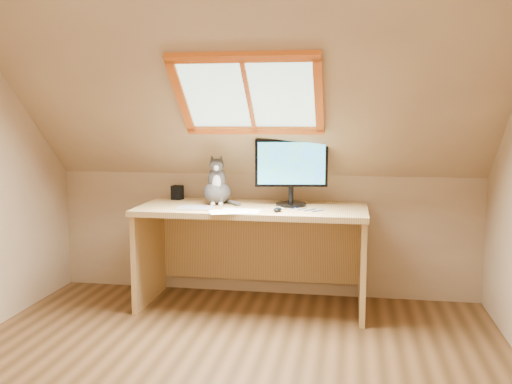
# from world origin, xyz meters

# --- Properties ---
(room_shell) EXTENTS (3.52, 3.52, 2.41)m
(room_shell) POSITION_xyz_m (0.00, -0.09, 1.43)
(room_shell) COLOR tan
(room_shell) RESTS_ON ground
(desk) EXTENTS (1.74, 0.76, 0.79)m
(desk) POSITION_xyz_m (-0.03, 1.45, 0.56)
(desk) COLOR tan
(desk) RESTS_ON ground
(monitor) EXTENTS (0.55, 0.23, 0.51)m
(monitor) POSITION_xyz_m (0.26, 1.45, 1.09)
(monitor) COLOR black
(monitor) RESTS_ON desk
(cat) EXTENTS (0.26, 0.30, 0.39)m
(cat) POSITION_xyz_m (-0.33, 1.44, 0.93)
(cat) COLOR #484440
(cat) RESTS_ON desk
(desk_speaker) EXTENTS (0.09, 0.09, 0.12)m
(desk_speaker) POSITION_xyz_m (-0.71, 1.63, 0.85)
(desk_speaker) COLOR black
(desk_speaker) RESTS_ON desk
(graphics_tablet) EXTENTS (0.27, 0.21, 0.01)m
(graphics_tablet) POSITION_xyz_m (-0.44, 1.19, 0.80)
(graphics_tablet) COLOR #B2B2B7
(graphics_tablet) RESTS_ON desk
(mouse) EXTENTS (0.08, 0.11, 0.03)m
(mouse) POSITION_xyz_m (0.19, 1.16, 0.81)
(mouse) COLOR black
(mouse) RESTS_ON desk
(papers) EXTENTS (0.35, 0.30, 0.01)m
(papers) POSITION_xyz_m (-0.08, 1.12, 0.79)
(papers) COLOR white
(papers) RESTS_ON desk
(cables) EXTENTS (0.51, 0.26, 0.01)m
(cables) POSITION_xyz_m (0.29, 1.26, 0.80)
(cables) COLOR silver
(cables) RESTS_ON desk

